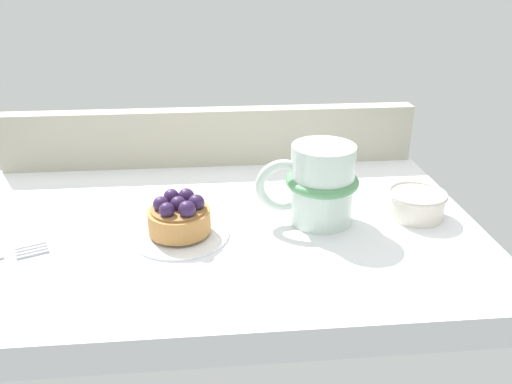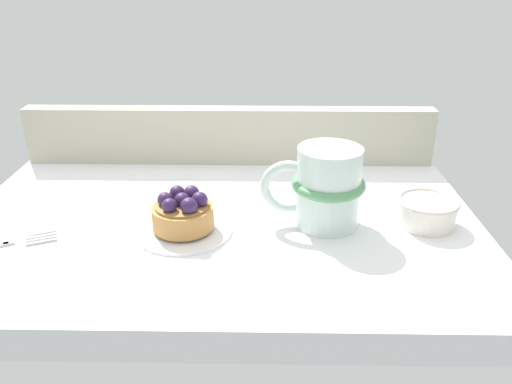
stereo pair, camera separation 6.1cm
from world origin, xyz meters
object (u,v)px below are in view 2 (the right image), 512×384
Objects in this scene: dessert_plate at (184,229)px; coffee_mug at (325,187)px; raspberry_tart at (183,212)px; sugar_bowl at (427,211)px.

coffee_mug is (17.06, 2.39, 4.71)cm from dessert_plate.
coffee_mug is (17.04, 2.38, 2.37)cm from raspberry_tart.
raspberry_tart is at bearing -175.12° from sugar_bowl.
raspberry_tart is (0.02, 0.01, 2.34)cm from dessert_plate.
dessert_plate is at bearing -175.10° from sugar_bowl.
sugar_bowl is (29.75, 2.55, 1.50)cm from dessert_plate.
raspberry_tart reaches higher than sugar_bowl.
coffee_mug is 1.68× the size of sugar_bowl.
dessert_plate is 0.92× the size of coffee_mug.
sugar_bowl is at bearing 0.73° from coffee_mug.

